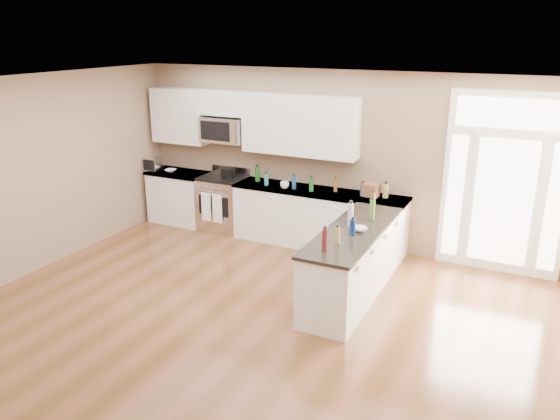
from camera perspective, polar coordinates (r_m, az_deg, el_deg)
name	(u,v)px	position (r m, az deg, el deg)	size (l,w,h in m)	color
ground	(198,366)	(6.04, -8.57, -15.78)	(8.00, 8.00, 0.00)	brown
room_shell	(189,212)	(5.29, -9.44, -0.22)	(8.00, 8.00, 8.00)	#8D7359
back_cabinet_left	(180,199)	(10.13, -10.36, 1.18)	(1.10, 0.66, 0.94)	white
back_cabinet_right	(318,220)	(8.85, 4.00, -1.08)	(2.85, 0.66, 0.94)	white
peninsula_cabinet	(352,265)	(7.24, 7.58, -5.76)	(0.69, 2.32, 0.94)	white
upper_cabinet_left	(180,116)	(9.92, -10.40, 9.65)	(1.04, 0.33, 0.95)	white
upper_cabinet_right	(299,125)	(8.76, 2.04, 8.82)	(1.94, 0.33, 0.95)	white
upper_cabinet_short	(225,103)	(9.37, -5.81, 11.05)	(0.82, 0.33, 0.40)	white
microwave	(224,130)	(9.40, -5.85, 8.36)	(0.78, 0.41, 0.42)	silver
entry_door	(505,185)	(8.28, 22.47, 2.46)	(1.70, 0.10, 2.60)	white
kitchen_range	(223,203)	(9.61, -5.94, 0.72)	(0.78, 0.69, 1.08)	silver
stockpot	(228,172)	(9.46, -5.48, 3.98)	(0.23, 0.23, 0.18)	black
toaster_oven	(153,164)	(10.16, -13.14, 4.73)	(0.29, 0.23, 0.25)	silver
cardboard_box	(371,190)	(8.45, 9.48, 2.06)	(0.24, 0.18, 0.20)	brown
bowl_left	(171,171)	(10.03, -11.37, 4.07)	(0.19, 0.19, 0.05)	white
bowl_peninsula	(360,229)	(6.98, 8.36, -1.99)	(0.18, 0.18, 0.06)	white
cup_counter	(285,185)	(8.78, 0.48, 2.63)	(0.14, 0.14, 0.11)	white
counter_bottles	(331,198)	(7.91, 5.39, 1.26)	(2.40, 2.45, 0.30)	#19591E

